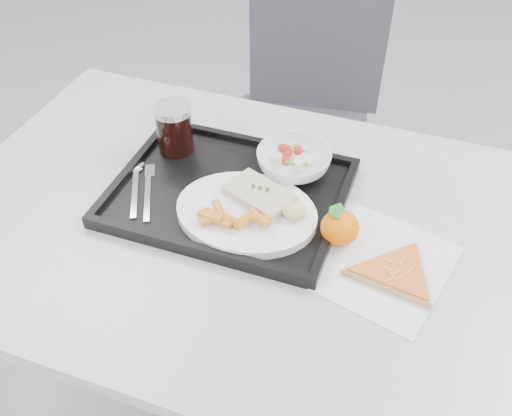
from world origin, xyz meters
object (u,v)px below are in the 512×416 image
(chair, at_px, (304,104))
(cola_glass, at_px, (174,128))
(salad_bowl, at_px, (294,161))
(table, at_px, (247,244))
(tray, at_px, (229,194))
(pizza_slice, at_px, (396,273))
(tangerine, at_px, (340,228))
(dinner_plate, at_px, (246,213))

(chair, bearing_deg, cola_glass, -101.34)
(salad_bowl, bearing_deg, cola_glass, -176.73)
(table, bearing_deg, tray, 138.14)
(chair, relative_size, pizza_slice, 3.89)
(table, height_order, tangerine, tangerine)
(tray, height_order, tangerine, tangerine)
(dinner_plate, relative_size, cola_glass, 2.50)
(chair, height_order, cola_glass, chair)
(tangerine, bearing_deg, tray, 168.64)
(chair, relative_size, cola_glass, 8.61)
(cola_glass, relative_size, pizza_slice, 0.45)
(tray, bearing_deg, cola_glass, 150.18)
(tray, xyz_separation_m, dinner_plate, (0.06, -0.06, 0.02))
(salad_bowl, relative_size, pizza_slice, 0.64)
(dinner_plate, xyz_separation_m, tangerine, (0.18, 0.01, 0.01))
(table, xyz_separation_m, salad_bowl, (0.04, 0.15, 0.11))
(chair, xyz_separation_m, tangerine, (0.27, -0.75, 0.25))
(salad_bowl, bearing_deg, tangerine, -48.87)
(dinner_plate, relative_size, tangerine, 3.05)
(cola_glass, height_order, tangerine, cola_glass)
(salad_bowl, xyz_separation_m, tangerine, (0.13, -0.15, -0.00))
(tray, distance_m, tangerine, 0.24)
(table, height_order, tray, tray)
(tangerine, bearing_deg, pizza_slice, -23.93)
(dinner_plate, distance_m, tangerine, 0.18)
(chair, bearing_deg, table, -83.12)
(dinner_plate, distance_m, cola_glass, 0.26)
(tray, height_order, cola_glass, cola_glass)
(tray, height_order, pizza_slice, tray)
(chair, height_order, pizza_slice, chair)
(dinner_plate, relative_size, salad_bowl, 1.78)
(chair, xyz_separation_m, tray, (0.04, -0.70, 0.22))
(cola_glass, xyz_separation_m, pizza_slice, (0.50, -0.19, -0.06))
(tangerine, bearing_deg, dinner_plate, -177.20)
(cola_glass, bearing_deg, chair, 78.66)
(dinner_plate, xyz_separation_m, salad_bowl, (0.04, 0.16, 0.01))
(pizza_slice, bearing_deg, tangerine, 156.07)
(table, relative_size, tray, 2.67)
(table, distance_m, dinner_plate, 0.09)
(salad_bowl, height_order, tangerine, tangerine)
(cola_glass, distance_m, pizza_slice, 0.54)
(tangerine, bearing_deg, table, -179.15)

